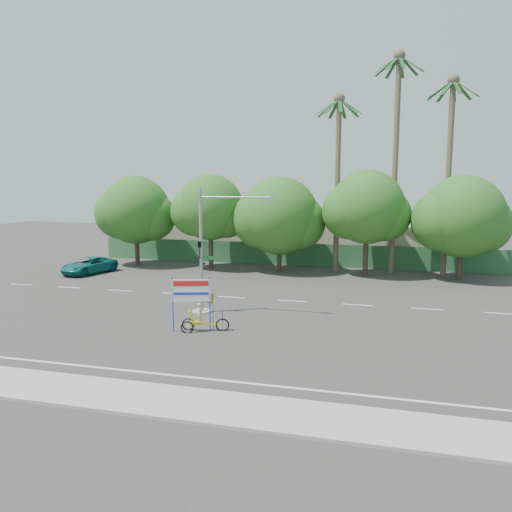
# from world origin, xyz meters

# --- Properties ---
(ground) EXTENTS (120.00, 120.00, 0.00)m
(ground) POSITION_xyz_m (0.00, 0.00, 0.00)
(ground) COLOR #33302D
(ground) RESTS_ON ground
(sidewalk_near) EXTENTS (50.00, 2.40, 0.12)m
(sidewalk_near) POSITION_xyz_m (0.00, -7.50, 0.06)
(sidewalk_near) COLOR gray
(sidewalk_near) RESTS_ON ground
(fence) EXTENTS (38.00, 0.08, 2.00)m
(fence) POSITION_xyz_m (0.00, 21.50, 1.00)
(fence) COLOR #336B3D
(fence) RESTS_ON ground
(building_left) EXTENTS (12.00, 8.00, 4.00)m
(building_left) POSITION_xyz_m (-10.00, 26.00, 2.00)
(building_left) COLOR #BDAE96
(building_left) RESTS_ON ground
(building_right) EXTENTS (14.00, 8.00, 3.60)m
(building_right) POSITION_xyz_m (8.00, 26.00, 1.80)
(building_right) COLOR #BDAE96
(building_right) RESTS_ON ground
(tree_far_left) EXTENTS (7.14, 6.00, 7.96)m
(tree_far_left) POSITION_xyz_m (-14.05, 18.00, 4.76)
(tree_far_left) COLOR #473828
(tree_far_left) RESTS_ON ground
(tree_left) EXTENTS (6.66, 5.60, 8.07)m
(tree_left) POSITION_xyz_m (-7.05, 18.00, 5.06)
(tree_left) COLOR #473828
(tree_left) RESTS_ON ground
(tree_center) EXTENTS (7.62, 6.40, 7.85)m
(tree_center) POSITION_xyz_m (-1.05, 18.00, 4.47)
(tree_center) COLOR #473828
(tree_center) RESTS_ON ground
(tree_right) EXTENTS (6.90, 5.80, 8.36)m
(tree_right) POSITION_xyz_m (5.95, 18.00, 5.24)
(tree_right) COLOR #473828
(tree_right) RESTS_ON ground
(tree_far_right) EXTENTS (7.38, 6.20, 7.94)m
(tree_far_right) POSITION_xyz_m (12.95, 18.00, 4.64)
(tree_far_right) COLOR #473828
(tree_far_right) RESTS_ON ground
(palm_tall) EXTENTS (3.73, 3.79, 17.45)m
(palm_tall) POSITION_xyz_m (8.00, 19.50, 10.46)
(palm_tall) COLOR #70604C
(palm_tall) RESTS_ON ground
(palm_mid) EXTENTS (3.73, 3.79, 15.45)m
(palm_mid) POSITION_xyz_m (12.00, 19.50, 9.40)
(palm_mid) COLOR #70604C
(palm_mid) RESTS_ON ground
(palm_short) EXTENTS (3.73, 3.79, 14.45)m
(palm_short) POSITION_xyz_m (3.50, 19.50, 8.86)
(palm_short) COLOR #70604C
(palm_short) RESTS_ON ground
(traffic_signal) EXTENTS (4.72, 1.10, 7.00)m
(traffic_signal) POSITION_xyz_m (-2.20, 3.98, 2.92)
(traffic_signal) COLOR gray
(traffic_signal) RESTS_ON ground
(trike_billboard) EXTENTS (2.72, 1.13, 2.77)m
(trike_billboard) POSITION_xyz_m (-1.39, 0.45, 1.12)
(trike_billboard) COLOR black
(trike_billboard) RESTS_ON ground
(pickup_truck) EXTENTS (3.42, 5.19, 1.32)m
(pickup_truck) POSITION_xyz_m (-15.85, 13.27, 0.66)
(pickup_truck) COLOR #0F6B66
(pickup_truck) RESTS_ON ground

